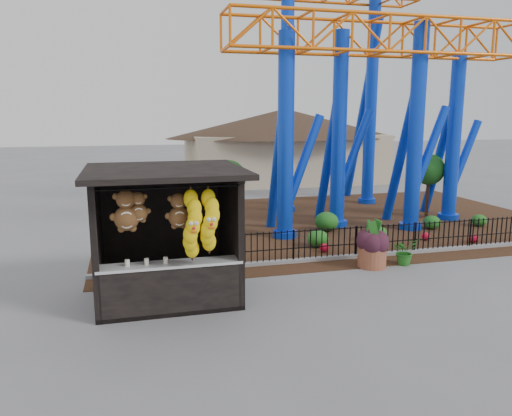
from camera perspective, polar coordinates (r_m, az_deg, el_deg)
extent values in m
plane|color=slate|center=(11.85, 5.36, -10.71)|extent=(120.00, 120.00, 0.00)
cube|color=#331E11|center=(20.40, 8.24, -1.55)|extent=(18.00, 12.00, 0.02)
cube|color=gray|center=(16.05, 15.21, -5.03)|extent=(18.00, 0.18, 0.12)
cube|color=black|center=(12.33, -10.04, -9.70)|extent=(3.20, 2.60, 0.10)
cube|color=black|center=(13.11, -10.70, -1.87)|extent=(3.20, 0.12, 3.00)
cube|color=black|center=(11.90, -17.69, -3.50)|extent=(0.12, 2.60, 3.00)
cube|color=black|center=(12.11, -2.98, -2.75)|extent=(0.12, 2.60, 3.00)
cube|color=black|center=(11.39, -10.43, 4.20)|extent=(3.50, 3.40, 0.12)
cube|color=black|center=(10.71, -17.94, -5.09)|extent=(0.14, 0.14, 3.00)
cube|color=black|center=(10.95, -1.71, -4.21)|extent=(0.14, 0.14, 3.00)
cube|color=black|center=(11.18, -9.66, -9.15)|extent=(3.00, 0.50, 1.10)
cube|color=silver|center=(11.00, -9.75, -6.36)|extent=(3.10, 0.55, 0.06)
cylinder|color=black|center=(10.23, -9.86, 2.29)|extent=(2.90, 0.04, 0.04)
cylinder|color=#0C39D6|center=(17.20, 3.41, 8.01)|extent=(0.56, 0.56, 7.00)
cylinder|color=#0C39D6|center=(17.69, 3.29, -2.99)|extent=(0.84, 0.84, 0.24)
cylinder|color=#0C39D6|center=(19.22, 9.48, 8.62)|extent=(0.56, 0.56, 7.30)
cylinder|color=#0C39D6|center=(19.66, 9.16, -1.71)|extent=(0.84, 0.84, 0.24)
cylinder|color=#0C39D6|center=(19.34, 17.82, 8.57)|extent=(0.56, 0.56, 7.50)
cylinder|color=#0C39D6|center=(19.78, 17.21, -1.98)|extent=(0.84, 0.84, 0.24)
cylinder|color=#0C39D6|center=(21.76, 21.66, 7.33)|extent=(0.56, 0.56, 6.60)
cylinder|color=#0C39D6|center=(22.14, 21.09, -0.90)|extent=(0.84, 0.84, 0.24)
cylinder|color=#0C39D6|center=(21.93, 3.53, 11.88)|extent=(0.56, 0.56, 9.50)
cylinder|color=#0C39D6|center=(22.33, 3.40, -0.09)|extent=(0.84, 0.84, 0.24)
cylinder|color=#0C39D6|center=(24.62, 13.04, 12.67)|extent=(0.56, 0.56, 10.50)
cylinder|color=#0C39D6|center=(24.96, 12.54, 0.83)|extent=(0.84, 0.84, 0.24)
cylinder|color=#0C39D6|center=(18.12, 2.50, 5.38)|extent=(0.36, 2.21, 5.85)
cylinder|color=#0C39D6|center=(17.80, 5.23, 4.68)|extent=(1.62, 0.32, 3.73)
cylinder|color=#0C39D6|center=(20.09, 8.34, 6.14)|extent=(0.36, 2.29, 6.10)
cylinder|color=#0C39D6|center=(19.85, 10.88, 5.47)|extent=(1.67, 0.32, 3.88)
cylinder|color=#0C39D6|center=(20.15, 16.29, 6.05)|extent=(0.36, 2.34, 6.26)
cylinder|color=#0C39D6|center=(20.04, 18.87, 5.34)|extent=(1.71, 0.32, 3.99)
cylinder|color=#0C39D6|center=(22.54, 20.16, 5.42)|extent=(0.36, 2.10, 5.53)
cylinder|color=#0C39D6|center=(22.48, 22.48, 4.83)|extent=(1.54, 0.32, 3.52)
cylinder|color=brown|center=(14.67, 13.11, -5.37)|extent=(0.97, 0.97, 0.64)
ellipsoid|color=#321420|center=(14.51, 13.22, -2.94)|extent=(0.70, 0.70, 0.64)
imported|color=#2F5E1B|center=(15.12, 16.64, -4.75)|extent=(0.81, 0.73, 0.80)
ellipsoid|color=#1E5B1B|center=(16.46, 7.06, -3.47)|extent=(0.71, 0.71, 0.57)
ellipsoid|color=#1E5B1B|center=(17.48, 13.64, -2.85)|extent=(0.70, 0.70, 0.56)
ellipsoid|color=#1E5B1B|center=(19.99, 19.46, -1.55)|extent=(0.63, 0.63, 0.51)
ellipsoid|color=#1E5B1B|center=(18.71, 8.07, -1.53)|extent=(0.89, 0.89, 0.71)
ellipsoid|color=#1E5B1B|center=(21.19, 24.14, -1.29)|extent=(0.56, 0.56, 0.45)
sphere|color=red|center=(15.91, 7.82, -4.53)|extent=(0.28, 0.28, 0.28)
sphere|color=red|center=(16.79, 12.13, -3.85)|extent=(0.28, 0.28, 0.28)
sphere|color=red|center=(18.16, 18.83, -3.09)|extent=(0.28, 0.28, 0.28)
sphere|color=red|center=(18.42, 23.61, -3.23)|extent=(0.28, 0.28, 0.28)
cube|color=#BFAD8C|center=(32.01, 3.26, 5.72)|extent=(12.00, 6.00, 3.00)
cone|color=#332319|center=(31.89, 3.31, 10.01)|extent=(15.00, 15.00, 1.80)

